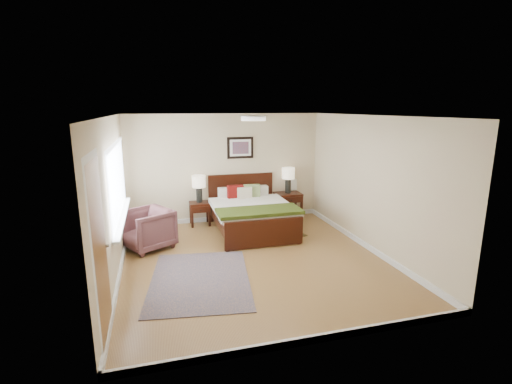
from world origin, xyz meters
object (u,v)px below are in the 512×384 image
bed (251,209)px  nightstand_right (288,203)px  nightstand_left (200,208)px  rug_persian (200,279)px  lamp_left (199,184)px  armchair (147,229)px  lamp_right (288,176)px

bed → nightstand_right: bed is taller
nightstand_left → rug_persian: (-0.35, -2.78, -0.41)m
nightstand_left → nightstand_right: (2.13, 0.01, -0.04)m
nightstand_left → lamp_left: (0.00, 0.02, 0.54)m
armchair → rug_persian: size_ratio=0.39×
nightstand_left → lamp_right: size_ratio=0.87×
nightstand_right → armchair: (-3.27, -1.18, 0.01)m
lamp_right → rug_persian: (-2.48, -2.80, -1.03)m
lamp_right → bed: bearing=-145.8°
lamp_left → bed: bearing=-37.0°
armchair → rug_persian: armchair is taller
nightstand_right → rug_persian: (-2.48, -2.79, -0.37)m
lamp_left → lamp_right: lamp_right is taller
armchair → rug_persian: (0.79, -1.61, -0.38)m
bed → lamp_right: bearing=34.2°
lamp_left → rug_persian: bearing=-97.1°
nightstand_left → armchair: bearing=-134.1°
nightstand_left → nightstand_right: nightstand_right is taller
lamp_left → lamp_right: bearing=0.0°
nightstand_left → lamp_left: bearing=90.0°
nightstand_right → lamp_left: lamp_left is taller
nightstand_right → lamp_left: size_ratio=1.02×
nightstand_right → lamp_right: size_ratio=1.02×
lamp_right → armchair: (-3.27, -1.20, -0.65)m
nightstand_right → lamp_right: (0.00, 0.01, 0.66)m
nightstand_right → armchair: armchair is taller
nightstand_left → nightstand_right: size_ratio=0.85×
bed → lamp_right: lamp_right is taller
bed → nightstand_left: 1.26m
nightstand_right → rug_persian: bearing=-131.6°
lamp_right → lamp_left: bearing=180.0°
lamp_left → armchair: (-1.14, -1.20, -0.57)m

